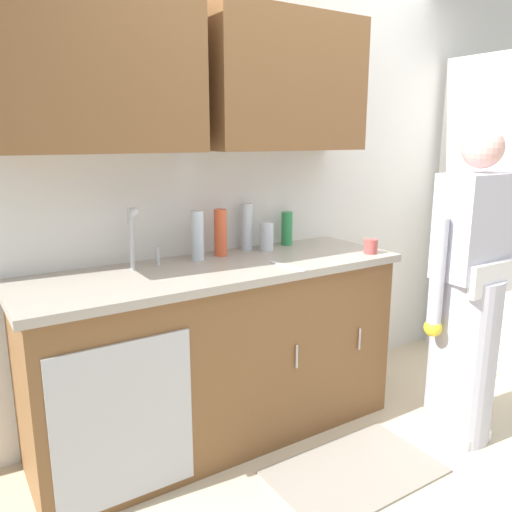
{
  "coord_description": "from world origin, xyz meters",
  "views": [
    {
      "loc": [
        -1.72,
        -1.51,
        1.57
      ],
      "look_at": [
        -0.41,
        0.55,
        1.0
      ],
      "focal_mm": 35.94,
      "sensor_mm": 36.0,
      "label": 1
    }
  ],
  "objects_px": {
    "bottle_water_short": "(287,228)",
    "bottle_dish_liquid": "(220,233)",
    "bottle_water_tall": "(267,236)",
    "knife_on_counter": "(288,266)",
    "cup_by_sink": "(371,246)",
    "sink": "(152,278)",
    "bottle_cleaner_spray": "(198,236)",
    "person_at_sink": "(467,312)",
    "bottle_soap": "(246,227)"
  },
  "relations": [
    {
      "from": "knife_on_counter",
      "to": "bottle_water_tall",
      "type": "bearing_deg",
      "value": -26.81
    },
    {
      "from": "person_at_sink",
      "to": "knife_on_counter",
      "type": "xyz_separation_m",
      "value": [
        -0.79,
        0.48,
        0.25
      ]
    },
    {
      "from": "bottle_cleaner_spray",
      "to": "cup_by_sink",
      "type": "bearing_deg",
      "value": -22.61
    },
    {
      "from": "person_at_sink",
      "to": "bottle_dish_liquid",
      "type": "bearing_deg",
      "value": 137.4
    },
    {
      "from": "cup_by_sink",
      "to": "bottle_dish_liquid",
      "type": "bearing_deg",
      "value": 150.97
    },
    {
      "from": "knife_on_counter",
      "to": "person_at_sink",
      "type": "bearing_deg",
      "value": -130.38
    },
    {
      "from": "sink",
      "to": "bottle_cleaner_spray",
      "type": "bearing_deg",
      "value": 24.25
    },
    {
      "from": "bottle_cleaner_spray",
      "to": "bottle_soap",
      "type": "height_order",
      "value": "bottle_soap"
    },
    {
      "from": "person_at_sink",
      "to": "bottle_water_short",
      "type": "bearing_deg",
      "value": 117.8
    },
    {
      "from": "bottle_water_tall",
      "to": "cup_by_sink",
      "type": "bearing_deg",
      "value": -40.04
    },
    {
      "from": "sink",
      "to": "bottle_cleaner_spray",
      "type": "relative_size",
      "value": 1.92
    },
    {
      "from": "bottle_soap",
      "to": "knife_on_counter",
      "type": "bearing_deg",
      "value": -93.89
    },
    {
      "from": "sink",
      "to": "bottle_cleaner_spray",
      "type": "height_order",
      "value": "sink"
    },
    {
      "from": "sink",
      "to": "bottle_cleaner_spray",
      "type": "xyz_separation_m",
      "value": [
        0.31,
        0.14,
        0.14
      ]
    },
    {
      "from": "bottle_dish_liquid",
      "to": "bottle_cleaner_spray",
      "type": "bearing_deg",
      "value": -166.9
    },
    {
      "from": "bottle_cleaner_spray",
      "to": "cup_by_sink",
      "type": "distance_m",
      "value": 0.96
    },
    {
      "from": "bottle_cleaner_spray",
      "to": "bottle_dish_liquid",
      "type": "xyz_separation_m",
      "value": [
        0.15,
        0.04,
        -0.0
      ]
    },
    {
      "from": "person_at_sink",
      "to": "bottle_water_tall",
      "type": "relative_size",
      "value": 9.99
    },
    {
      "from": "bottle_soap",
      "to": "cup_by_sink",
      "type": "xyz_separation_m",
      "value": [
        0.53,
        -0.45,
        -0.09
      ]
    },
    {
      "from": "bottle_cleaner_spray",
      "to": "bottle_dish_liquid",
      "type": "bearing_deg",
      "value": 13.1
    },
    {
      "from": "bottle_water_short",
      "to": "bottle_dish_liquid",
      "type": "bearing_deg",
      "value": -175.35
    },
    {
      "from": "bottle_dish_liquid",
      "to": "bottle_soap",
      "type": "bearing_deg",
      "value": 13.62
    },
    {
      "from": "bottle_cleaner_spray",
      "to": "knife_on_counter",
      "type": "xyz_separation_m",
      "value": [
        0.32,
        -0.36,
        -0.13
      ]
    },
    {
      "from": "sink",
      "to": "bottle_water_tall",
      "type": "height_order",
      "value": "sink"
    },
    {
      "from": "bottle_water_tall",
      "to": "bottle_water_short",
      "type": "height_order",
      "value": "bottle_water_short"
    },
    {
      "from": "person_at_sink",
      "to": "bottle_cleaner_spray",
      "type": "relative_size",
      "value": 6.21
    },
    {
      "from": "bottle_dish_liquid",
      "to": "cup_by_sink",
      "type": "bearing_deg",
      "value": -29.03
    },
    {
      "from": "person_at_sink",
      "to": "bottle_soap",
      "type": "height_order",
      "value": "person_at_sink"
    },
    {
      "from": "bottle_water_tall",
      "to": "bottle_dish_liquid",
      "type": "height_order",
      "value": "bottle_dish_liquid"
    },
    {
      "from": "cup_by_sink",
      "to": "knife_on_counter",
      "type": "distance_m",
      "value": 0.56
    },
    {
      "from": "sink",
      "to": "person_at_sink",
      "type": "xyz_separation_m",
      "value": [
        1.42,
        -0.7,
        -0.23
      ]
    },
    {
      "from": "bottle_cleaner_spray",
      "to": "bottle_water_tall",
      "type": "distance_m",
      "value": 0.44
    },
    {
      "from": "bottle_dish_liquid",
      "to": "bottle_water_short",
      "type": "relative_size",
      "value": 1.28
    },
    {
      "from": "sink",
      "to": "knife_on_counter",
      "type": "distance_m",
      "value": 0.67
    },
    {
      "from": "bottle_soap",
      "to": "bottle_water_short",
      "type": "relative_size",
      "value": 1.33
    },
    {
      "from": "person_at_sink",
      "to": "bottle_cleaner_spray",
      "type": "distance_m",
      "value": 1.44
    },
    {
      "from": "bottle_soap",
      "to": "cup_by_sink",
      "type": "relative_size",
      "value": 3.29
    },
    {
      "from": "bottle_water_short",
      "to": "knife_on_counter",
      "type": "xyz_separation_m",
      "value": [
        -0.31,
        -0.44,
        -0.1
      ]
    },
    {
      "from": "bottle_cleaner_spray",
      "to": "knife_on_counter",
      "type": "height_order",
      "value": "bottle_cleaner_spray"
    },
    {
      "from": "sink",
      "to": "cup_by_sink",
      "type": "distance_m",
      "value": 1.21
    },
    {
      "from": "cup_by_sink",
      "to": "bottle_water_tall",
      "type": "bearing_deg",
      "value": 139.96
    },
    {
      "from": "sink",
      "to": "person_at_sink",
      "type": "bearing_deg",
      "value": -26.22
    },
    {
      "from": "person_at_sink",
      "to": "bottle_dish_liquid",
      "type": "distance_m",
      "value": 1.35
    },
    {
      "from": "sink",
      "to": "person_at_sink",
      "type": "height_order",
      "value": "person_at_sink"
    },
    {
      "from": "person_at_sink",
      "to": "bottle_water_short",
      "type": "height_order",
      "value": "person_at_sink"
    },
    {
      "from": "bottle_water_tall",
      "to": "knife_on_counter",
      "type": "distance_m",
      "value": 0.4
    },
    {
      "from": "bottle_cleaner_spray",
      "to": "bottle_water_short",
      "type": "bearing_deg",
      "value": 6.77
    },
    {
      "from": "bottle_cleaner_spray",
      "to": "knife_on_counter",
      "type": "bearing_deg",
      "value": -48.9
    },
    {
      "from": "bottle_cleaner_spray",
      "to": "bottle_soap",
      "type": "distance_m",
      "value": 0.36
    },
    {
      "from": "sink",
      "to": "bottle_water_short",
      "type": "height_order",
      "value": "sink"
    }
  ]
}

